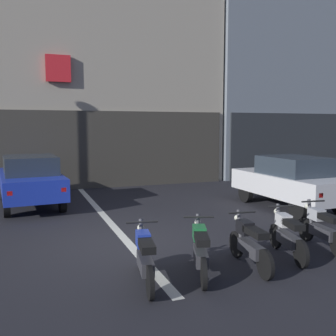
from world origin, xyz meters
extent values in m
plane|color=#232328|center=(0.00, 0.00, 0.00)|extent=(120.00, 120.00, 0.00)
cube|color=silver|center=(0.00, 6.00, 0.00)|extent=(0.20, 18.00, 0.01)
cube|color=#B2A893|center=(1.17, 12.23, 6.90)|extent=(10.89, 8.92, 13.81)
cube|color=#3E3A33|center=(1.17, 7.71, 1.60)|extent=(10.46, 0.10, 3.20)
cube|color=red|center=(-0.74, 7.64, 4.81)|extent=(0.95, 0.16, 1.03)
cube|color=gray|center=(11.71, 12.23, 5.05)|extent=(9.98, 9.28, 10.10)
cube|color=#292C30|center=(11.71, 7.54, 1.60)|extent=(9.59, 0.10, 3.20)
cylinder|color=black|center=(-2.81, 6.12, 0.32)|extent=(0.23, 0.65, 0.64)
cylinder|color=black|center=(-1.26, 6.24, 0.32)|extent=(0.23, 0.65, 0.64)
cylinder|color=black|center=(-2.62, 3.53, 0.32)|extent=(0.23, 0.65, 0.64)
cylinder|color=black|center=(-1.07, 3.64, 0.32)|extent=(0.23, 0.65, 0.64)
cube|color=#1E38BF|center=(-1.94, 4.88, 0.75)|extent=(2.05, 4.22, 0.66)
cube|color=#2D3842|center=(-1.93, 4.73, 1.36)|extent=(1.69, 2.07, 0.56)
cube|color=red|center=(-2.50, 2.82, 0.80)|extent=(0.14, 0.07, 0.12)
cube|color=red|center=(-1.09, 2.92, 0.80)|extent=(0.14, 0.07, 0.12)
cylinder|color=black|center=(4.91, 2.98, 0.32)|extent=(0.19, 0.64, 0.64)
cylinder|color=black|center=(6.46, 3.02, 0.32)|extent=(0.19, 0.64, 0.64)
cylinder|color=black|center=(4.97, 0.38, 0.32)|extent=(0.19, 0.64, 0.64)
cube|color=silver|center=(5.71, 1.70, 0.75)|extent=(1.85, 4.14, 0.66)
cube|color=#2D3842|center=(5.72, 1.55, 1.36)|extent=(1.59, 2.00, 0.56)
cube|color=red|center=(5.05, -0.34, 0.80)|extent=(0.14, 0.06, 0.12)
cylinder|color=black|center=(-0.21, -1.70, 0.26)|extent=(0.15, 0.52, 0.52)
cylinder|color=black|center=(-0.40, -2.83, 0.26)|extent=(0.15, 0.52, 0.52)
cube|color=#38383D|center=(-0.31, -2.32, 0.37)|extent=(0.32, 0.76, 0.22)
cube|color=black|center=(-0.34, -2.47, 0.72)|extent=(0.32, 0.63, 0.12)
cube|color=#233DB7|center=(-0.27, -2.06, 0.70)|extent=(0.28, 0.39, 0.24)
cylinder|color=#4C4C51|center=(-0.23, -1.85, 0.63)|extent=(0.11, 0.25, 0.70)
cylinder|color=black|center=(-0.25, -1.93, 0.95)|extent=(0.55, 0.13, 0.04)
sphere|color=silver|center=(-0.21, -1.72, 0.80)|extent=(0.12, 0.12, 0.12)
cylinder|color=black|center=(0.90, -1.72, 0.26)|extent=(0.24, 0.51, 0.52)
cylinder|color=black|center=(0.51, -2.80, 0.26)|extent=(0.24, 0.51, 0.52)
cube|color=#38383D|center=(0.69, -2.30, 0.37)|extent=(0.44, 0.76, 0.22)
cube|color=black|center=(0.63, -2.45, 0.72)|extent=(0.41, 0.64, 0.12)
cube|color=#1E7238|center=(0.77, -2.06, 0.70)|extent=(0.33, 0.41, 0.24)
cylinder|color=#4C4C51|center=(0.85, -1.86, 0.63)|extent=(0.15, 0.25, 0.70)
cylinder|color=black|center=(0.82, -1.93, 0.95)|extent=(0.53, 0.22, 0.04)
sphere|color=silver|center=(0.89, -1.74, 0.80)|extent=(0.12, 0.12, 0.12)
cylinder|color=black|center=(1.77, -1.67, 0.26)|extent=(0.12, 0.52, 0.52)
cylinder|color=black|center=(1.65, -2.81, 0.26)|extent=(0.12, 0.52, 0.52)
cube|color=#38383D|center=(1.71, -2.29, 0.37)|extent=(0.27, 0.75, 0.22)
cube|color=black|center=(1.69, -2.45, 0.72)|extent=(0.28, 0.62, 0.12)
cube|color=black|center=(1.73, -2.04, 0.70)|extent=(0.26, 0.38, 0.24)
cylinder|color=#4C4C51|center=(1.76, -1.82, 0.63)|extent=(0.09, 0.24, 0.70)
cylinder|color=black|center=(1.75, -1.90, 0.95)|extent=(0.55, 0.09, 0.04)
sphere|color=silver|center=(1.77, -1.69, 0.80)|extent=(0.12, 0.12, 0.12)
cylinder|color=black|center=(2.85, -1.47, 0.26)|extent=(0.19, 0.52, 0.52)
cylinder|color=black|center=(2.59, -2.59, 0.26)|extent=(0.19, 0.52, 0.52)
cube|color=#38383D|center=(2.71, -2.07, 0.37)|extent=(0.36, 0.76, 0.22)
cube|color=black|center=(2.67, -2.23, 0.72)|extent=(0.35, 0.63, 0.12)
cube|color=silver|center=(2.77, -1.82, 0.70)|extent=(0.30, 0.40, 0.24)
cylinder|color=#4C4C51|center=(2.82, -1.61, 0.63)|extent=(0.12, 0.25, 0.70)
cylinder|color=black|center=(2.80, -1.69, 0.95)|extent=(0.54, 0.16, 0.04)
sphere|color=silver|center=(2.85, -1.49, 0.80)|extent=(0.12, 0.12, 0.12)
cylinder|color=black|center=(3.81, -1.29, 0.26)|extent=(0.14, 0.52, 0.52)
cube|color=#38383D|center=(3.72, -1.91, 0.37)|extent=(0.30, 0.76, 0.22)
cube|color=black|center=(3.70, -2.06, 0.72)|extent=(0.30, 0.62, 0.12)
cube|color=#B2B5BA|center=(3.76, -1.65, 0.70)|extent=(0.27, 0.39, 0.24)
cylinder|color=#4C4C51|center=(3.79, -1.43, 0.63)|extent=(0.10, 0.24, 0.70)
cylinder|color=black|center=(3.77, -1.51, 0.95)|extent=(0.55, 0.11, 0.04)
sphere|color=silver|center=(3.80, -1.31, 0.80)|extent=(0.12, 0.12, 0.12)
camera|label=1|loc=(-2.07, -8.03, 2.59)|focal=40.69mm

